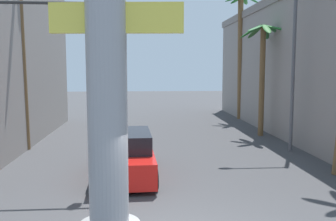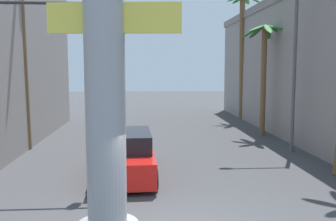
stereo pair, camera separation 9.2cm
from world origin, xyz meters
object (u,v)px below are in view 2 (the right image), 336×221
at_px(neon_sign_pole, 105,50).
at_px(palm_tree_mid_left, 22,31).
at_px(street_lamp, 286,51).
at_px(palm_tree_far_right, 242,47).
at_px(traffic_light_mast, 26,56).
at_px(palm_tree_mid_right, 264,60).
at_px(car_lead, 125,155).

distance_m(neon_sign_pole, palm_tree_mid_left, 11.30).
xyz_separation_m(street_lamp, palm_tree_far_right, (1.01, 10.97, 0.78)).
height_order(traffic_light_mast, palm_tree_mid_right, palm_tree_mid_right).
bearing_deg(neon_sign_pole, palm_tree_mid_right, 60.67).
bearing_deg(traffic_light_mast, neon_sign_pole, -59.26).
height_order(street_lamp, traffic_light_mast, street_lamp).
xyz_separation_m(car_lead, palm_tree_far_right, (7.97, 14.34, 4.56)).
height_order(car_lead, palm_tree_mid_right, palm_tree_mid_right).
xyz_separation_m(traffic_light_mast, palm_tree_mid_right, (10.29, 8.26, 0.09)).
distance_m(traffic_light_mast, palm_tree_mid_right, 13.20).
bearing_deg(car_lead, traffic_light_mast, -163.57).
bearing_deg(palm_tree_far_right, street_lamp, -95.27).
relative_size(traffic_light_mast, palm_tree_far_right, 0.65).
bearing_deg(neon_sign_pole, traffic_light_mast, 120.74).
distance_m(street_lamp, traffic_light_mast, 10.82).
bearing_deg(street_lamp, palm_tree_mid_right, 85.03).
bearing_deg(palm_tree_far_right, palm_tree_mid_left, -142.06).
relative_size(street_lamp, car_lead, 1.57).
bearing_deg(car_lead, palm_tree_far_right, 60.92).
relative_size(neon_sign_pole, street_lamp, 1.23).
relative_size(street_lamp, palm_tree_mid_right, 1.21).
bearing_deg(palm_tree_mid_right, traffic_light_mast, -141.25).
relative_size(street_lamp, palm_tree_far_right, 0.83).
height_order(palm_tree_far_right, palm_tree_mid_right, palm_tree_far_right).
bearing_deg(traffic_light_mast, palm_tree_mid_right, 38.75).
bearing_deg(palm_tree_mid_left, traffic_light_mast, -72.24).
bearing_deg(palm_tree_mid_left, palm_tree_far_right, 37.94).
xyz_separation_m(neon_sign_pole, palm_tree_mid_left, (-4.62, 10.23, 1.35)).
xyz_separation_m(traffic_light_mast, palm_tree_mid_left, (-1.71, 5.34, 1.31)).
height_order(traffic_light_mast, palm_tree_far_right, palm_tree_far_right).
bearing_deg(car_lead, palm_tree_mid_right, 45.27).
xyz_separation_m(traffic_light_mast, palm_tree_far_right, (10.95, 15.21, 1.18)).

